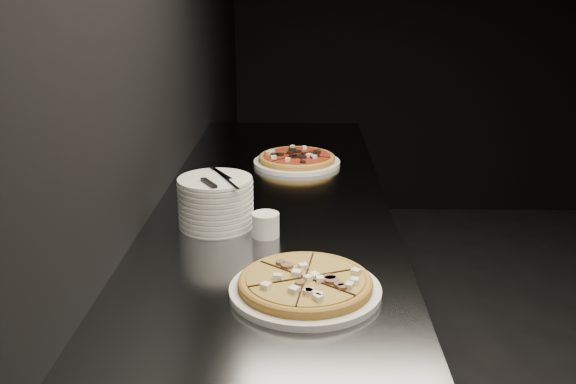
{
  "coord_description": "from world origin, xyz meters",
  "views": [
    {
      "loc": [
        -2.03,
        -1.93,
        1.61
      ],
      "look_at": [
        -2.08,
        -0.04,
        0.98
      ],
      "focal_mm": 40.0,
      "sensor_mm": 36.0,
      "label": 1
    }
  ],
  "objects_px": {
    "pizza_tomato": "(297,159)",
    "pizza_mushroom": "(305,285)",
    "counter": "(274,330)",
    "plate_stack": "(216,202)",
    "cutlery": "(217,179)",
    "ramekin": "(266,224)"
  },
  "relations": [
    {
      "from": "pizza_mushroom",
      "to": "ramekin",
      "type": "distance_m",
      "value": 0.36
    },
    {
      "from": "pizza_mushroom",
      "to": "counter",
      "type": "bearing_deg",
      "value": 99.66
    },
    {
      "from": "pizza_tomato",
      "to": "ramekin",
      "type": "xyz_separation_m",
      "value": [
        -0.08,
        -0.73,
        0.02
      ]
    },
    {
      "from": "counter",
      "to": "pizza_tomato",
      "type": "distance_m",
      "value": 0.67
    },
    {
      "from": "counter",
      "to": "plate_stack",
      "type": "bearing_deg",
      "value": -130.1
    },
    {
      "from": "ramekin",
      "to": "pizza_tomato",
      "type": "bearing_deg",
      "value": 83.74
    },
    {
      "from": "pizza_tomato",
      "to": "pizza_mushroom",
      "type": "bearing_deg",
      "value": -88.34
    },
    {
      "from": "ramekin",
      "to": "plate_stack",
      "type": "bearing_deg",
      "value": 152.15
    },
    {
      "from": "counter",
      "to": "plate_stack",
      "type": "xyz_separation_m",
      "value": [
        -0.16,
        -0.19,
        0.53
      ]
    },
    {
      "from": "pizza_tomato",
      "to": "cutlery",
      "type": "height_order",
      "value": "cutlery"
    },
    {
      "from": "counter",
      "to": "ramekin",
      "type": "xyz_separation_m",
      "value": [
        -0.01,
        -0.26,
        0.5
      ]
    },
    {
      "from": "cutlery",
      "to": "ramekin",
      "type": "relative_size",
      "value": 2.89
    },
    {
      "from": "plate_stack",
      "to": "cutlery",
      "type": "bearing_deg",
      "value": -62.38
    },
    {
      "from": "pizza_mushroom",
      "to": "plate_stack",
      "type": "bearing_deg",
      "value": 121.63
    },
    {
      "from": "pizza_tomato",
      "to": "plate_stack",
      "type": "xyz_separation_m",
      "value": [
        -0.23,
        -0.65,
        0.05
      ]
    },
    {
      "from": "pizza_mushroom",
      "to": "pizza_tomato",
      "type": "relative_size",
      "value": 1.11
    },
    {
      "from": "pizza_tomato",
      "to": "ramekin",
      "type": "distance_m",
      "value": 0.73
    },
    {
      "from": "counter",
      "to": "plate_stack",
      "type": "relative_size",
      "value": 11.35
    },
    {
      "from": "pizza_tomato",
      "to": "cutlery",
      "type": "distance_m",
      "value": 0.71
    },
    {
      "from": "plate_stack",
      "to": "ramekin",
      "type": "xyz_separation_m",
      "value": [
        0.15,
        -0.08,
        -0.04
      ]
    },
    {
      "from": "plate_stack",
      "to": "cutlery",
      "type": "xyz_separation_m",
      "value": [
        0.01,
        -0.02,
        0.08
      ]
    },
    {
      "from": "pizza_mushroom",
      "to": "cutlery",
      "type": "height_order",
      "value": "cutlery"
    }
  ]
}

